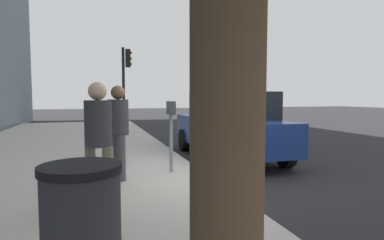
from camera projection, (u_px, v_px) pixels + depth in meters
name	position (u px, v px, depth m)	size (l,w,h in m)	color
ground_plane	(203.00, 178.00, 6.39)	(80.00, 80.00, 0.00)	#232326
sidewalk_slab	(40.00, 187.00, 5.51)	(28.00, 6.00, 0.15)	#B7B2A8
parking_meter	(171.00, 121.00, 6.25)	(0.36, 0.12, 1.41)	gray
pedestrian_at_meter	(118.00, 125.00, 5.74)	(0.52, 0.37, 1.70)	#47474C
pedestrian_bystander	(98.00, 133.00, 4.40)	(0.44, 0.39, 1.70)	#726656
parked_sedan_near	(229.00, 125.00, 8.41)	(4.46, 2.08, 1.77)	navy
traffic_signal	(126.00, 75.00, 13.57)	(0.24, 0.44, 3.60)	black
trash_bin	(82.00, 233.00, 2.30)	(0.59, 0.59, 1.01)	#2D2D33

